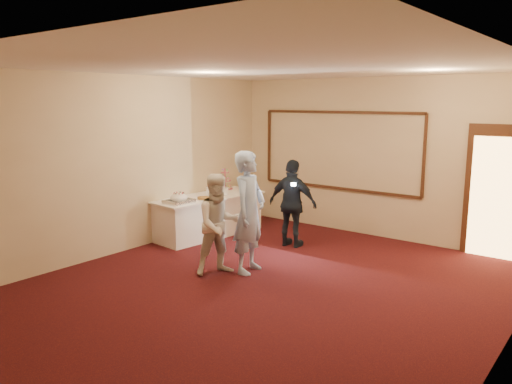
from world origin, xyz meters
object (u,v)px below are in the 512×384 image
(plate_stack_a, at_px, (211,191))
(man, at_px, (249,212))
(buffet_table, at_px, (208,215))
(cupcake_stand, at_px, (225,181))
(tart, at_px, (203,198))
(pavlova_tray, at_px, (179,199))
(woman, at_px, (219,224))
(plate_stack_b, at_px, (224,191))
(guest, at_px, (293,204))

(plate_stack_a, distance_m, man, 2.28)
(buffet_table, distance_m, man, 2.32)
(cupcake_stand, distance_m, tart, 1.20)
(cupcake_stand, height_order, man, man)
(pavlova_tray, xyz_separation_m, man, (1.84, -0.32, 0.07))
(plate_stack_a, relative_size, woman, 0.13)
(plate_stack_a, xyz_separation_m, woman, (1.62, -1.57, -0.09))
(buffet_table, height_order, cupcake_stand, cupcake_stand)
(buffet_table, xyz_separation_m, pavlova_tray, (0.09, -0.84, 0.46))
(pavlova_tray, bearing_deg, cupcake_stand, 101.70)
(buffet_table, height_order, tart, tart)
(buffet_table, distance_m, pavlova_tray, 0.97)
(pavlova_tray, distance_m, man, 1.87)
(buffet_table, height_order, woman, woman)
(plate_stack_b, height_order, tart, plate_stack_b)
(tart, xyz_separation_m, guest, (1.52, 0.68, -0.02))
(cupcake_stand, height_order, woman, woman)
(guest, bearing_deg, pavlova_tray, 30.69)
(pavlova_tray, height_order, cupcake_stand, cupcake_stand)
(pavlova_tray, xyz_separation_m, plate_stack_a, (-0.07, 0.92, -0.00))
(cupcake_stand, xyz_separation_m, guest, (1.95, -0.42, -0.16))
(plate_stack_a, bearing_deg, pavlova_tray, -85.45)
(cupcake_stand, distance_m, woman, 2.96)
(cupcake_stand, bearing_deg, man, -41.66)
(tart, bearing_deg, pavlova_tray, -101.02)
(plate_stack_b, bearing_deg, woman, -50.37)
(cupcake_stand, relative_size, guest, 0.30)
(pavlova_tray, bearing_deg, buffet_table, 96.38)
(man, height_order, woman, man)
(cupcake_stand, xyz_separation_m, plate_stack_a, (0.26, -0.71, -0.09))
(pavlova_tray, relative_size, man, 0.30)
(plate_stack_a, height_order, plate_stack_b, plate_stack_a)
(tart, xyz_separation_m, man, (1.74, -0.83, 0.13))
(pavlova_tray, xyz_separation_m, plate_stack_b, (0.08, 1.11, -0.01))
(plate_stack_a, height_order, guest, guest)
(buffet_table, bearing_deg, tart, -59.15)
(guest, bearing_deg, buffet_table, 5.96)
(buffet_table, relative_size, plate_stack_b, 13.44)
(man, relative_size, woman, 1.22)
(guest, bearing_deg, woman, 81.90)
(man, bearing_deg, plate_stack_a, 45.88)
(cupcake_stand, distance_m, guest, 2.00)
(cupcake_stand, relative_size, woman, 0.31)
(plate_stack_a, bearing_deg, tart, -66.58)
(man, relative_size, guest, 1.18)
(pavlova_tray, bearing_deg, guest, 36.59)
(cupcake_stand, bearing_deg, guest, -12.18)
(tart, bearing_deg, cupcake_stand, 111.52)
(buffet_table, distance_m, guest, 1.79)
(tart, bearing_deg, guest, 24.30)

